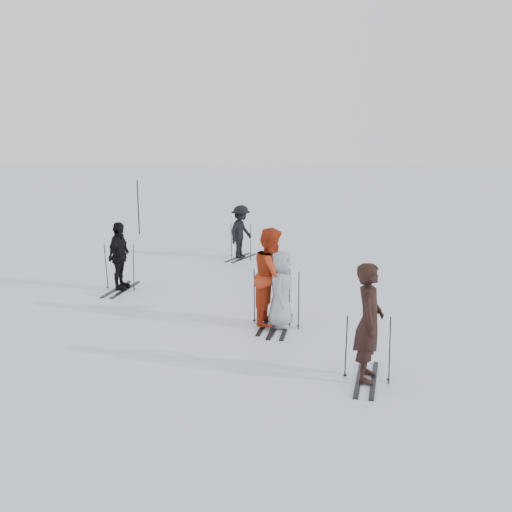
{
  "coord_description": "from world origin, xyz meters",
  "views": [
    {
      "loc": [
        0.7,
        -12.41,
        3.9
      ],
      "look_at": [
        0.0,
        1.0,
        1.0
      ],
      "focal_mm": 40.0,
      "sensor_mm": 36.0,
      "label": 1
    }
  ],
  "objects_px": {
    "skier_grey": "(280,290)",
    "skier_uphill_left": "(119,257)",
    "skier_near_dark": "(369,324)",
    "piste_marker": "(138,207)",
    "skier_red": "(272,277)",
    "skier_uphill_far": "(241,232)"
  },
  "relations": [
    {
      "from": "skier_grey",
      "to": "piste_marker",
      "type": "xyz_separation_m",
      "value": [
        -5.69,
        10.78,
        0.27
      ]
    },
    {
      "from": "skier_red",
      "to": "skier_uphill_left",
      "type": "bearing_deg",
      "value": 67.72
    },
    {
      "from": "skier_near_dark",
      "to": "skier_red",
      "type": "relative_size",
      "value": 0.95
    },
    {
      "from": "skier_red",
      "to": "skier_grey",
      "type": "relative_size",
      "value": 1.28
    },
    {
      "from": "piste_marker",
      "to": "skier_uphill_far",
      "type": "bearing_deg",
      "value": -44.09
    },
    {
      "from": "skier_grey",
      "to": "skier_uphill_left",
      "type": "height_order",
      "value": "skier_uphill_left"
    },
    {
      "from": "skier_near_dark",
      "to": "piste_marker",
      "type": "distance_m",
      "value": 15.06
    },
    {
      "from": "skier_uphill_left",
      "to": "piste_marker",
      "type": "distance_m",
      "value": 8.31
    },
    {
      "from": "skier_grey",
      "to": "skier_uphill_left",
      "type": "relative_size",
      "value": 0.91
    },
    {
      "from": "skier_near_dark",
      "to": "skier_uphill_far",
      "type": "distance_m",
      "value": 9.46
    },
    {
      "from": "skier_red",
      "to": "skier_uphill_far",
      "type": "distance_m",
      "value": 6.46
    },
    {
      "from": "skier_near_dark",
      "to": "skier_red",
      "type": "bearing_deg",
      "value": 42.04
    },
    {
      "from": "skier_near_dark",
      "to": "skier_uphill_far",
      "type": "height_order",
      "value": "skier_near_dark"
    },
    {
      "from": "skier_near_dark",
      "to": "piste_marker",
      "type": "bearing_deg",
      "value": 39.46
    },
    {
      "from": "skier_red",
      "to": "skier_uphill_left",
      "type": "relative_size",
      "value": 1.17
    },
    {
      "from": "skier_grey",
      "to": "skier_uphill_far",
      "type": "height_order",
      "value": "skier_uphill_far"
    },
    {
      "from": "skier_uphill_far",
      "to": "piste_marker",
      "type": "xyz_separation_m",
      "value": [
        -4.37,
        4.23,
        0.22
      ]
    },
    {
      "from": "skier_near_dark",
      "to": "skier_grey",
      "type": "bearing_deg",
      "value": 40.92
    },
    {
      "from": "skier_near_dark",
      "to": "skier_grey",
      "type": "xyz_separation_m",
      "value": [
        -1.42,
        2.5,
        -0.17
      ]
    },
    {
      "from": "skier_near_dark",
      "to": "skier_uphill_far",
      "type": "bearing_deg",
      "value": 28.16
    },
    {
      "from": "skier_grey",
      "to": "skier_uphill_far",
      "type": "distance_m",
      "value": 6.68
    },
    {
      "from": "skier_grey",
      "to": "skier_red",
      "type": "bearing_deg",
      "value": 50.11
    }
  ]
}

